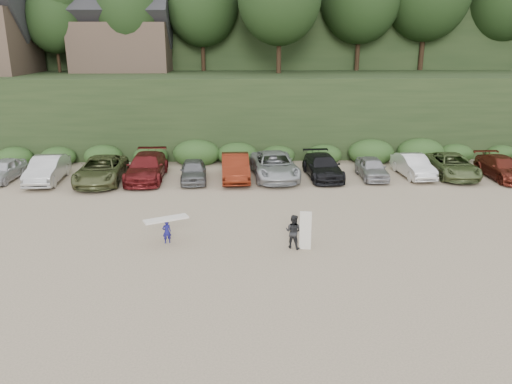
{
  "coord_description": "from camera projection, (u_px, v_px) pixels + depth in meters",
  "views": [
    {
      "loc": [
        -2.05,
        -21.11,
        8.75
      ],
      "look_at": [
        -1.26,
        3.0,
        1.3
      ],
      "focal_mm": 35.0,
      "sensor_mm": 36.0,
      "label": 1
    }
  ],
  "objects": [
    {
      "name": "hillside_backdrop",
      "position": [
        255.0,
        14.0,
        53.8
      ],
      "size": [
        90.0,
        41.5,
        28.0
      ],
      "color": "black",
      "rests_on": "ground"
    },
    {
      "name": "adult_surfer",
      "position": [
        294.0,
        231.0,
        21.54
      ],
      "size": [
        1.21,
        0.87,
        1.78
      ],
      "color": "black",
      "rests_on": "ground"
    },
    {
      "name": "parked_cars",
      "position": [
        295.0,
        167.0,
        32.29
      ],
      "size": [
        40.09,
        6.67,
        1.64
      ],
      "color": "silver",
      "rests_on": "ground"
    },
    {
      "name": "ground",
      "position": [
        286.0,
        238.0,
        22.8
      ],
      "size": [
        120.0,
        120.0,
        0.0
      ],
      "primitive_type": "plane",
      "color": "tan",
      "rests_on": "ground"
    },
    {
      "name": "child_surfer",
      "position": [
        166.0,
        226.0,
        22.05
      ],
      "size": [
        2.0,
        1.33,
        1.17
      ],
      "color": "navy",
      "rests_on": "ground"
    }
  ]
}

